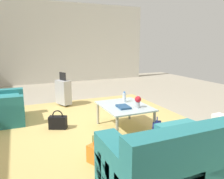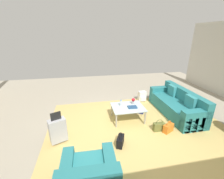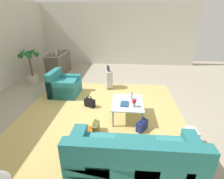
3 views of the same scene
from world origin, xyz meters
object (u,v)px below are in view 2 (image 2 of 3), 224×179
Objects in this scene: flower_vase at (133,101)px; handbag_navy at (139,109)px; handbag_olive at (159,127)px; backpack_white at (142,96)px; couch at (177,105)px; handbag_orange at (168,128)px; water_bottle at (121,103)px; coffee_table_book at (132,107)px; coffee_table at (128,108)px; handbag_black at (120,141)px; suitcase_silver at (58,130)px.

flower_vase is 0.58m from handbag_navy.
backpack_white is (-0.30, -2.02, 0.06)m from handbag_olive.
flower_vase is at bearing -1.83° from couch.
couch is at bearing -132.29° from handbag_orange.
couch is at bearing 168.89° from handbag_navy.
coffee_table_book is (-0.32, 0.18, -0.08)m from water_bottle.
coffee_table_book is at bearing 6.16° from couch.
coffee_table is at bearing 3.20° from couch.
couch is 8.06× the size of coffee_table_book.
flower_vase reaches higher than handbag_black.
coffee_table is at bearing -46.16° from handbag_olive.
coffee_table is 4.80× the size of flower_vase.
coffee_table reaches higher than handbag_black.
backpack_white is (-1.51, -2.40, 0.06)m from handbag_black.
handbag_navy is at bearing -71.02° from handbag_orange.
couch reaches higher than water_bottle.
handbag_navy is 1.79m from handbag_black.
water_bottle is at bearing 44.74° from backpack_white.
coffee_table_book is 1.35× the size of flower_vase.
flower_vase is (-0.22, -0.15, 0.18)m from coffee_table.
suitcase_silver is 2.71m from handbag_olive.
suitcase_silver is (2.12, 0.62, -0.11)m from coffee_table_book.
couch reaches higher than coffee_table.
handbag_olive is at bearing 37.55° from couch.
coffee_table is at bearing 153.43° from water_bottle.
coffee_table_book reaches higher than handbag_navy.
coffee_table is 0.68m from handbag_navy.
handbag_navy is 0.89× the size of backpack_white.
coffee_table_book is 2.21m from suitcase_silver.
handbag_orange is at bearing 177.25° from suitcase_silver.
couch reaches higher than backpack_white.
couch is at bearing -176.80° from coffee_table.
flower_vase is at bearing 33.30° from handbag_navy.
handbag_orange is at bearing 137.91° from coffee_table.
backpack_white is at bearing -135.26° from water_bottle.
backpack_white is at bearing -124.41° from flower_vase.
coffee_table_book is at bearing -163.70° from suitcase_silver.
water_bottle is 1.30m from handbag_olive.
handbag_orange is 1.47m from handbag_black.
water_bottle is at bearing 6.79° from flower_vase.
couch is 1.38m from handbag_olive.
handbag_orange is at bearing 108.98° from handbag_navy.
handbag_orange is (-0.93, 0.84, -0.27)m from coffee_table.
handbag_navy is (1.26, -0.25, -0.17)m from couch.
couch is 6.23× the size of handbag_olive.
flower_vase is at bearing 55.59° from backpack_white.
handbag_black is 2.83m from backpack_white.
flower_vase is 0.57× the size of handbag_black.
coffee_table_book is at bearing 57.26° from backpack_white.
handbag_olive is at bearing -25.41° from handbag_orange.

